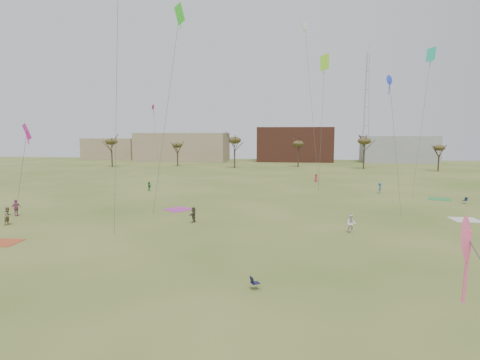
# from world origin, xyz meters

# --- Properties ---
(ground) EXTENTS (260.00, 260.00, 0.00)m
(ground) POSITION_xyz_m (0.00, 0.00, 0.00)
(ground) COLOR #3C551A
(ground) RESTS_ON ground
(spectator_fore_b) EXTENTS (0.84, 1.03, 1.96)m
(spectator_fore_b) POSITION_xyz_m (-25.48, 14.06, 0.98)
(spectator_fore_b) COLOR #836E53
(spectator_fore_b) RESTS_ON ground
(spectator_fore_c) EXTENTS (0.67, 1.64, 1.72)m
(spectator_fore_c) POSITION_xyz_m (-6.02, 17.94, 0.86)
(spectator_fore_c) COLOR brown
(spectator_fore_c) RESTS_ON ground
(spectator_mid_d) EXTENTS (0.80, 1.25, 1.98)m
(spectator_mid_d) POSITION_xyz_m (-27.87, 18.43, 0.99)
(spectator_mid_d) COLOR #A44479
(spectator_mid_d) RESTS_ON ground
(spectator_mid_e) EXTENTS (1.02, 0.86, 1.86)m
(spectator_mid_e) POSITION_xyz_m (10.62, 15.38, 0.93)
(spectator_mid_e) COLOR white
(spectator_mid_e) RESTS_ON ground
(flyer_far_a) EXTENTS (1.21, 1.40, 1.53)m
(flyer_far_a) POSITION_xyz_m (-19.79, 41.03, 0.76)
(flyer_far_a) COLOR #256F31
(flyer_far_a) RESTS_ON ground
(flyer_far_b) EXTENTS (0.92, 0.87, 1.58)m
(flyer_far_b) POSITION_xyz_m (9.33, 57.82, 0.79)
(flyer_far_b) COLOR red
(flyer_far_b) RESTS_ON ground
(flyer_far_c) EXTENTS (0.80, 1.22, 1.77)m
(flyer_far_c) POSITION_xyz_m (18.85, 42.98, 0.88)
(flyer_far_c) COLOR #1F5791
(flyer_far_c) RESTS_ON ground
(blanket_red) EXTENTS (2.78, 2.78, 0.03)m
(blanket_red) POSITION_xyz_m (-20.84, 7.44, 0.00)
(blanket_red) COLOR #AC4222
(blanket_red) RESTS_ON ground
(blanket_cream) EXTENTS (3.04, 3.04, 0.03)m
(blanket_cream) POSITION_xyz_m (24.35, 23.35, 0.00)
(blanket_cream) COLOR beige
(blanket_cream) RESTS_ON ground
(blanket_plum) EXTENTS (4.29, 4.29, 0.03)m
(blanket_plum) POSITION_xyz_m (-9.91, 24.99, 0.00)
(blanket_plum) COLOR #A5338B
(blanket_plum) RESTS_ON ground
(blanket_olive) EXTENTS (3.78, 3.78, 0.03)m
(blanket_olive) POSITION_xyz_m (26.63, 38.25, 0.00)
(blanket_olive) COLOR #2E7F3C
(blanket_olive) RESTS_ON ground
(camp_chair_center) EXTENTS (0.72, 0.71, 0.87)m
(camp_chair_center) POSITION_xyz_m (2.63, -0.22, 0.26)
(camp_chair_center) COLOR #141335
(camp_chair_center) RESTS_ON ground
(camp_chair_right) EXTENTS (0.69, 0.67, 0.87)m
(camp_chair_right) POSITION_xyz_m (28.79, 34.81, 0.26)
(camp_chair_right) COLOR #141C37
(camp_chair_right) RESTS_ON ground
(kites_aloft) EXTENTS (55.25, 62.24, 27.77)m
(kites_aloft) POSITION_xyz_m (0.29, 24.62, 20.90)
(kites_aloft) COLOR silver
(kites_aloft) RESTS_ON ground
(tree_line) EXTENTS (117.44, 49.32, 8.91)m
(tree_line) POSITION_xyz_m (-2.85, 79.12, 7.09)
(tree_line) COLOR #3A2B1E
(tree_line) RESTS_ON ground
(building_tan) EXTENTS (32.00, 14.00, 10.00)m
(building_tan) POSITION_xyz_m (-35.00, 115.00, 5.00)
(building_tan) COLOR #937F60
(building_tan) RESTS_ON ground
(building_brick) EXTENTS (26.00, 16.00, 12.00)m
(building_brick) POSITION_xyz_m (5.00, 120.00, 6.00)
(building_brick) COLOR brown
(building_brick) RESTS_ON ground
(building_grey) EXTENTS (24.00, 12.00, 9.00)m
(building_grey) POSITION_xyz_m (40.00, 118.00, 4.50)
(building_grey) COLOR gray
(building_grey) RESTS_ON ground
(building_tan_west) EXTENTS (20.00, 12.00, 8.00)m
(building_tan_west) POSITION_xyz_m (-65.00, 122.00, 4.00)
(building_tan_west) COLOR #937F60
(building_tan_west) RESTS_ON ground
(radio_tower) EXTENTS (1.51, 1.72, 41.00)m
(radio_tower) POSITION_xyz_m (30.00, 125.00, 19.21)
(radio_tower) COLOR #9EA3A8
(radio_tower) RESTS_ON ground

